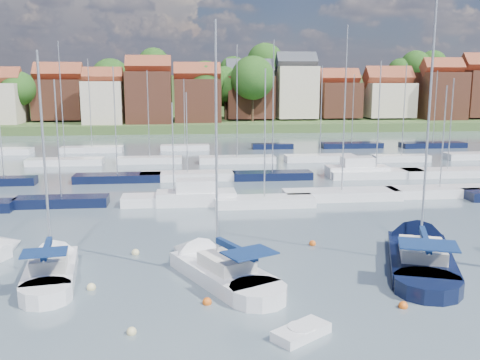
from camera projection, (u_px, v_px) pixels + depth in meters
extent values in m
plane|color=#44505C|center=(234.00, 167.00, 67.88)|extent=(260.00, 260.00, 0.00)
cube|color=silver|center=(51.00, 275.00, 29.86)|extent=(3.49, 6.61, 1.20)
cone|color=silver|center=(57.00, 253.00, 33.61)|extent=(3.03, 3.41, 2.63)
cylinder|color=silver|center=(46.00, 297.00, 26.86)|extent=(2.97, 2.97, 1.20)
cube|color=silver|center=(49.00, 261.00, 29.27)|extent=(2.19, 2.86, 0.70)
cylinder|color=#B2B2B7|center=(44.00, 160.00, 29.08)|extent=(0.14, 0.14, 11.68)
cylinder|color=#B2B2B7|center=(47.00, 251.00, 28.27)|extent=(0.59, 3.48, 0.10)
cube|color=#0F244F|center=(47.00, 248.00, 28.25)|extent=(0.77, 3.34, 0.35)
cube|color=#0F244F|center=(44.00, 252.00, 27.13)|extent=(2.43, 1.88, 0.08)
cube|color=silver|center=(222.00, 275.00, 29.77)|extent=(5.84, 7.72, 1.20)
cone|color=silver|center=(186.00, 254.00, 33.47)|extent=(4.21, 4.43, 2.98)
cylinder|color=silver|center=(258.00, 297.00, 26.82)|extent=(3.99, 3.99, 1.20)
cube|color=silver|center=(226.00, 262.00, 29.19)|extent=(3.19, 3.59, 0.70)
cylinder|color=#B2B2B7|center=(216.00, 146.00, 28.84)|extent=(0.14, 0.14, 13.22)
cylinder|color=#B2B2B7|center=(236.00, 252.00, 28.21)|extent=(1.85, 3.60, 0.10)
cube|color=#0F244F|center=(236.00, 249.00, 28.18)|extent=(1.95, 3.51, 0.35)
cube|color=#0F244F|center=(249.00, 253.00, 27.08)|extent=(3.06, 2.72, 0.08)
cube|color=black|center=(420.00, 262.00, 31.95)|extent=(6.23, 9.22, 1.20)
cone|color=black|center=(414.00, 237.00, 37.04)|extent=(4.74, 5.10, 3.55)
cylinder|color=black|center=(427.00, 289.00, 27.89)|extent=(4.54, 4.54, 1.20)
cube|color=silver|center=(422.00, 250.00, 31.21)|extent=(3.54, 4.18, 0.70)
cylinder|color=#B2B2B7|center=(429.00, 116.00, 30.91)|extent=(0.14, 0.14, 16.13)
cylinder|color=#B2B2B7|center=(425.00, 242.00, 29.93)|extent=(1.70, 4.49, 0.10)
cube|color=#0F244F|center=(425.00, 239.00, 29.90)|extent=(1.81, 4.33, 0.35)
cube|color=#0F244F|center=(428.00, 245.00, 28.40)|extent=(3.56, 3.03, 0.08)
cone|color=silver|center=(4.00, 247.00, 34.74)|extent=(3.87, 4.11, 2.80)
cube|color=silver|center=(301.00, 333.00, 23.18)|extent=(2.86, 2.50, 0.52)
cylinder|color=silver|center=(301.00, 330.00, 23.15)|extent=(1.22, 1.22, 0.33)
sphere|color=beige|center=(132.00, 334.00, 23.45)|extent=(0.44, 0.44, 0.44)
sphere|color=#D85914|center=(207.00, 304.00, 26.58)|extent=(0.48, 0.48, 0.48)
sphere|color=#D85914|center=(403.00, 308.00, 26.14)|extent=(0.46, 0.46, 0.46)
sphere|color=#D85914|center=(312.00, 245.00, 36.04)|extent=(0.46, 0.46, 0.46)
sphere|color=beige|center=(452.00, 292.00, 28.12)|extent=(0.41, 0.41, 0.41)
sphere|color=beige|center=(91.00, 289.00, 28.44)|extent=(0.48, 0.48, 0.48)
sphere|color=beige|center=(136.00, 254.00, 34.14)|extent=(0.49, 0.49, 0.49)
cube|color=black|center=(62.00, 202.00, 47.01)|extent=(8.01, 2.24, 1.00)
cylinder|color=#B2B2B7|center=(58.00, 139.00, 45.97)|extent=(0.12, 0.12, 10.16)
cube|color=silver|center=(174.00, 200.00, 47.71)|extent=(9.22, 2.58, 1.00)
cylinder|color=#B2B2B7|center=(173.00, 149.00, 46.85)|extent=(0.12, 0.12, 8.18)
cube|color=silver|center=(264.00, 202.00, 46.98)|extent=(8.78, 2.46, 1.00)
cylinder|color=#B2B2B7|center=(265.00, 134.00, 45.86)|extent=(0.12, 0.12, 11.06)
cube|color=silver|center=(341.00, 195.00, 49.79)|extent=(10.79, 3.02, 1.00)
cylinder|color=#B2B2B7|center=(345.00, 110.00, 48.31)|extent=(0.12, 0.12, 14.87)
cube|color=silver|center=(439.00, 192.00, 51.16)|extent=(10.13, 2.84, 1.00)
cylinder|color=#B2B2B7|center=(443.00, 137.00, 50.18)|extent=(0.12, 0.12, 9.59)
cube|color=silver|center=(196.00, 199.00, 47.69)|extent=(7.00, 2.60, 1.40)
cube|color=silver|center=(196.00, 187.00, 47.48)|extent=(3.50, 2.20, 1.30)
cube|color=black|center=(4.00, 182.00, 56.36)|extent=(6.54, 1.83, 1.00)
cylinder|color=#B2B2B7|center=(0.00, 133.00, 55.40)|extent=(0.12, 0.12, 9.37)
cube|color=black|center=(118.00, 179.00, 58.22)|extent=(9.30, 2.60, 1.00)
cylinder|color=#B2B2B7|center=(115.00, 121.00, 57.06)|extent=(0.12, 0.12, 11.48)
cube|color=silver|center=(188.00, 177.00, 59.38)|extent=(10.40, 2.91, 1.00)
cylinder|color=#B2B2B7|center=(187.00, 133.00, 58.48)|extent=(0.12, 0.12, 8.77)
cube|color=black|center=(272.00, 176.00, 59.66)|extent=(8.80, 2.46, 1.00)
cylinder|color=#B2B2B7|center=(273.00, 107.00, 58.24)|extent=(0.12, 0.12, 14.33)
cube|color=silver|center=(376.00, 174.00, 60.79)|extent=(10.73, 3.00, 1.00)
cylinder|color=#B2B2B7|center=(379.00, 116.00, 59.57)|extent=(0.12, 0.12, 12.14)
cube|color=silver|center=(447.00, 173.00, 61.49)|extent=(10.48, 2.93, 1.00)
cylinder|color=#B2B2B7|center=(451.00, 124.00, 60.44)|extent=(0.12, 0.12, 10.28)
cube|color=silver|center=(357.00, 172.00, 61.38)|extent=(7.00, 2.60, 1.40)
cube|color=silver|center=(357.00, 163.00, 61.18)|extent=(3.50, 2.20, 1.30)
cube|color=silver|center=(65.00, 162.00, 69.65)|extent=(9.71, 2.72, 1.00)
cylinder|color=#B2B2B7|center=(62.00, 101.00, 68.17)|extent=(0.12, 0.12, 14.88)
cube|color=silver|center=(150.00, 161.00, 71.08)|extent=(8.49, 2.38, 1.00)
cylinder|color=#B2B2B7|center=(148.00, 114.00, 69.94)|extent=(0.12, 0.12, 11.31)
cube|color=silver|center=(237.00, 160.00, 71.59)|extent=(10.16, 2.85, 1.00)
cylinder|color=#B2B2B7|center=(237.00, 101.00, 70.14)|extent=(0.12, 0.12, 14.59)
cube|color=silver|center=(320.00, 159.00, 72.90)|extent=(9.53, 2.67, 1.00)
cylinder|color=#B2B2B7|center=(321.00, 111.00, 71.70)|extent=(0.12, 0.12, 11.91)
cube|color=silver|center=(401.00, 159.00, 72.69)|extent=(7.62, 2.13, 1.00)
cylinder|color=#B2B2B7|center=(404.00, 110.00, 71.47)|extent=(0.12, 0.12, 12.13)
cube|color=silver|center=(92.00, 150.00, 81.86)|extent=(9.24, 2.59, 1.00)
cylinder|color=#B2B2B7|center=(90.00, 103.00, 80.55)|extent=(0.12, 0.12, 13.17)
cube|color=silver|center=(185.00, 148.00, 84.08)|extent=(7.57, 2.12, 1.00)
cylinder|color=#B2B2B7|center=(184.00, 112.00, 83.03)|extent=(0.12, 0.12, 10.24)
cube|color=black|center=(272.00, 147.00, 85.71)|extent=(6.58, 1.84, 1.00)
cylinder|color=#B2B2B7|center=(273.00, 118.00, 84.87)|extent=(0.12, 0.12, 8.01)
cube|color=black|center=(351.00, 146.00, 87.01)|extent=(9.92, 2.78, 1.00)
cylinder|color=#B2B2B7|center=(353.00, 109.00, 85.90)|extent=(0.12, 0.12, 10.92)
cube|color=black|center=(433.00, 145.00, 87.40)|extent=(10.55, 2.95, 1.00)
cylinder|color=#B2B2B7|center=(435.00, 107.00, 86.24)|extent=(0.12, 0.12, 11.51)
cube|color=#3C572B|center=(206.00, 120.00, 143.05)|extent=(200.00, 70.00, 3.00)
cube|color=#3C572B|center=(203.00, 99.00, 166.60)|extent=(200.00, 60.00, 14.00)
cube|color=beige|center=(0.00, 104.00, 113.07)|extent=(9.35, 10.04, 8.56)
cube|color=brown|center=(60.00, 99.00, 119.59)|extent=(10.37, 9.97, 8.73)
cube|color=brown|center=(58.00, 74.00, 118.54)|extent=(10.57, 5.13, 5.13)
cube|color=beige|center=(104.00, 103.00, 112.24)|extent=(8.09, 8.80, 8.96)
cube|color=brown|center=(103.00, 76.00, 111.22)|extent=(8.25, 4.00, 4.00)
cube|color=brown|center=(149.00, 98.00, 113.95)|extent=(9.36, 10.17, 10.97)
cube|color=brown|center=(148.00, 66.00, 112.71)|extent=(9.54, 4.63, 4.63)
cube|color=brown|center=(197.00, 101.00, 116.84)|extent=(9.90, 8.56, 9.42)
cube|color=brown|center=(197.00, 73.00, 115.74)|extent=(10.10, 4.90, 4.90)
cube|color=brown|center=(250.00, 97.00, 122.88)|extent=(10.59, 8.93, 9.49)
cube|color=#383A42|center=(250.00, 70.00, 121.76)|extent=(10.80, 5.24, 5.24)
cube|color=beige|center=(296.00, 92.00, 122.96)|extent=(9.01, 8.61, 11.65)
cube|color=#383A42|center=(296.00, 62.00, 121.68)|extent=(9.19, 4.46, 4.46)
cube|color=brown|center=(338.00, 100.00, 125.57)|extent=(9.10, 9.34, 8.00)
cube|color=brown|center=(339.00, 78.00, 124.62)|extent=(9.28, 4.50, 4.50)
cube|color=beige|center=(387.00, 100.00, 126.42)|extent=(10.86, 9.59, 7.88)
cube|color=brown|center=(388.00, 77.00, 125.44)|extent=(11.07, 5.37, 5.37)
cube|color=brown|center=(440.00, 96.00, 124.87)|extent=(9.18, 9.96, 10.97)
cube|color=brown|center=(442.00, 67.00, 123.65)|extent=(9.36, 4.54, 4.54)
cylinder|color=#382619|center=(414.00, 88.00, 146.02)|extent=(0.50, 0.50, 4.47)
sphere|color=#325A1C|center=(415.00, 66.00, 144.89)|extent=(8.18, 8.18, 8.18)
cylinder|color=#382619|center=(226.00, 111.00, 122.17)|extent=(0.50, 0.50, 4.46)
sphere|color=#325A1C|center=(225.00, 84.00, 121.04)|extent=(8.15, 8.15, 8.15)
cylinder|color=#382619|center=(265.00, 89.00, 139.86)|extent=(0.50, 0.50, 5.15)
sphere|color=#325A1C|center=(265.00, 61.00, 138.56)|extent=(9.41, 9.41, 9.41)
cylinder|color=#382619|center=(154.00, 88.00, 139.40)|extent=(0.50, 0.50, 4.56)
sphere|color=#325A1C|center=(154.00, 64.00, 138.25)|extent=(8.34, 8.34, 8.34)
cylinder|color=#382619|center=(112.00, 108.00, 128.41)|extent=(0.50, 0.50, 5.15)
sphere|color=#325A1C|center=(111.00, 78.00, 127.11)|extent=(9.42, 9.42, 9.42)
cylinder|color=#382619|center=(47.00, 97.00, 128.33)|extent=(0.50, 0.50, 3.42)
sphere|color=#325A1C|center=(46.00, 77.00, 127.47)|extent=(6.26, 6.26, 6.26)
cylinder|color=#382619|center=(264.00, 110.00, 131.89)|extent=(0.50, 0.50, 3.77)
sphere|color=#325A1C|center=(264.00, 89.00, 130.94)|extent=(6.89, 6.89, 6.89)
cylinder|color=#382619|center=(253.00, 110.00, 117.81)|extent=(0.50, 0.50, 5.21)
sphere|color=#325A1C|center=(253.00, 78.00, 116.50)|extent=(9.53, 9.53, 9.53)
cylinder|color=#382619|center=(456.00, 111.00, 134.00)|extent=(0.50, 0.50, 2.97)
sphere|color=#325A1C|center=(457.00, 95.00, 133.25)|extent=(5.44, 5.44, 5.44)
cylinder|color=#382619|center=(206.00, 111.00, 119.52)|extent=(0.50, 0.50, 4.84)
sphere|color=#325A1C|center=(205.00, 81.00, 118.30)|extent=(8.85, 8.85, 8.85)
cylinder|color=#382619|center=(399.00, 90.00, 145.86)|extent=(0.50, 0.50, 3.72)
sphere|color=#325A1C|center=(400.00, 71.00, 144.92)|extent=(6.80, 6.80, 6.80)
cylinder|color=#382619|center=(440.00, 111.00, 125.75)|extent=(0.50, 0.50, 4.05)
sphere|color=#325A1C|center=(442.00, 87.00, 124.73)|extent=(7.40, 7.40, 7.40)
cylinder|color=#382619|center=(20.00, 114.00, 114.49)|extent=(0.50, 0.50, 4.00)
sphere|color=#325A1C|center=(18.00, 89.00, 113.48)|extent=(7.32, 7.32, 7.32)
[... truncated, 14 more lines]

